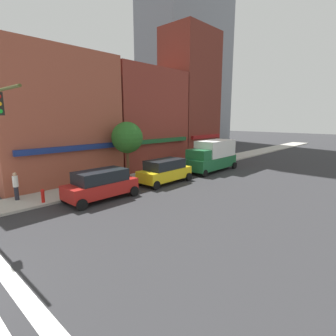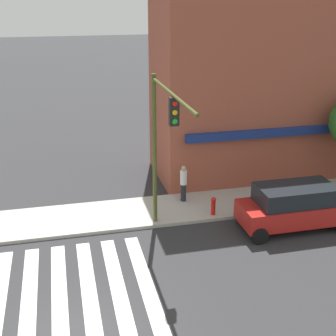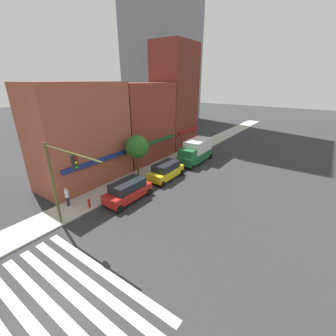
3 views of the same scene
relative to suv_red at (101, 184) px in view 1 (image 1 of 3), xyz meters
The scene contains 7 objects.
storefront_row 12.70m from the suv_red, 35.68° to the left, with size 25.45×5.30×15.76m.
suv_red is the anchor object (origin of this frame).
suv_yellow 6.00m from the suv_red, ahead, with size 4.74×2.12×1.94m.
box_truck_green 12.84m from the suv_red, ahead, with size 6.25×2.42×3.04m.
pedestrian_white_shirt 5.23m from the suv_red, 138.93° to the left, with size 0.32×0.32×1.77m.
fire_hydrant 3.50m from the suv_red, 150.71° to the left, with size 0.24×0.24×0.84m.
street_tree 5.87m from the suv_red, 32.21° to the left, with size 2.57×2.57×4.80m.
Camera 1 is at (0.30, -9.64, 5.23)m, focal length 28.00 mm.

